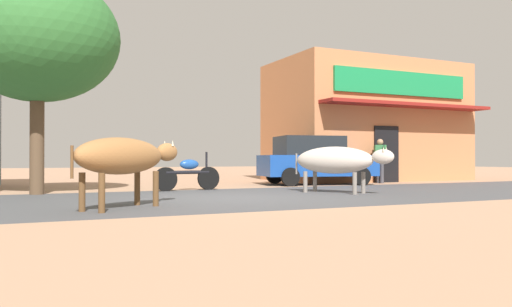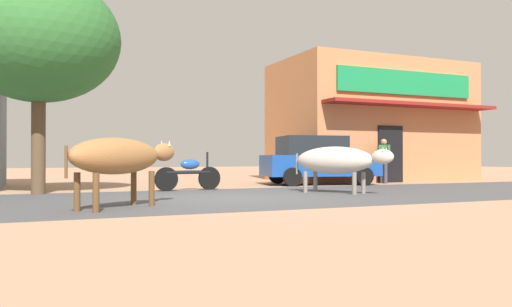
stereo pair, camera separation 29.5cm
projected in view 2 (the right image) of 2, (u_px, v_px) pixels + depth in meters
The scene contains 9 objects.
ground at pixel (226, 198), 11.64m from camera, with size 80.00×80.00×0.00m, color tan.
asphalt_road at pixel (226, 197), 11.64m from camera, with size 72.00×6.14×0.00m, color #4A4B4E.
storefront_right_club at pixel (371, 122), 21.19m from camera, with size 7.68×5.27×4.78m.
roadside_tree at pixel (39, 39), 12.80m from camera, with size 4.01×4.01×5.51m.
parked_hatchback_car at pixel (317, 160), 17.37m from camera, with size 4.07×2.52×1.64m.
parked_motorcycle at pixel (189, 173), 14.23m from camera, with size 1.94×0.30×1.08m.
cow_near_brown at pixel (119, 157), 9.17m from camera, with size 2.38×1.92×1.27m.
cow_far_dark at pixel (336, 160), 13.13m from camera, with size 1.78×2.58×1.20m.
pedestrian_by_shop at pixel (384, 157), 18.21m from camera, with size 0.47×0.61×1.59m.
Camera 2 is at (-4.05, -10.95, 0.90)m, focal length 35.85 mm.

